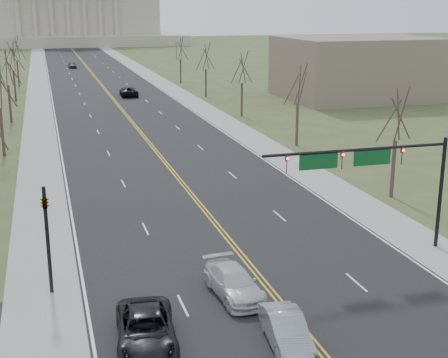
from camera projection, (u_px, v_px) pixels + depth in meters
road at (100, 82)px, 126.22m from camera, size 20.00×380.00×0.01m
cross_road at (302, 329)px, 30.01m from camera, size 120.00×14.00×0.01m
sidewalk_left at (38, 84)px, 123.00m from camera, size 4.00×380.00×0.03m
sidewalk_right at (158, 81)px, 129.44m from camera, size 4.00×380.00×0.03m
center_line at (100, 82)px, 126.22m from camera, size 0.42×380.00×0.01m
edge_line_left at (50, 84)px, 123.59m from camera, size 0.15×380.00×0.01m
edge_line_right at (148, 81)px, 128.85m from camera, size 0.15×380.00×0.01m
capitol at (65, 8)px, 251.84m from camera, size 90.00×60.00×50.00m
signal_mast at (371, 166)px, 37.41m from camera, size 12.12×0.44×7.20m
signal_left at (47, 228)px, 32.87m from camera, size 0.32×0.36×6.00m
tree_r_0 at (397, 117)px, 49.07m from camera, size 3.74×3.74×8.50m
tree_r_1 at (298, 87)px, 67.57m from camera, size 3.74×3.74×8.50m
tree_r_2 at (242, 69)px, 86.08m from camera, size 3.74×3.74×8.50m
tree_l_2 at (7, 70)px, 81.34m from camera, size 3.96×3.96×9.00m
tree_r_3 at (206, 58)px, 104.58m from camera, size 3.74×3.74×8.50m
tree_l_3 at (12, 58)px, 99.85m from camera, size 3.96×3.96×9.00m
tree_r_4 at (180, 50)px, 123.08m from camera, size 3.74×3.74×8.50m
tree_l_4 at (16, 50)px, 118.35m from camera, size 3.96×3.96×9.00m
bldg_right_mass at (359, 68)px, 104.17m from camera, size 25.00×20.00×10.00m
car_sb_inner_lead at (286, 330)px, 28.39m from camera, size 2.07×4.72×1.51m
car_sb_outer_lead at (146, 330)px, 28.32m from camera, size 3.25×6.02×1.60m
car_sb_inner_second at (234, 283)px, 33.26m from camera, size 2.53×5.33×1.50m
car_far_nb at (129, 91)px, 106.94m from camera, size 2.96×6.10×1.67m
car_far_sb at (72, 65)px, 155.09m from camera, size 2.04×4.83×1.63m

